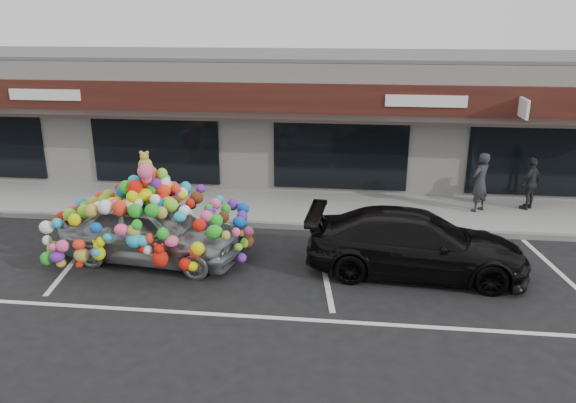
# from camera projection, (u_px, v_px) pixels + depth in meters

# --- Properties ---
(ground) EXTENTS (90.00, 90.00, 0.00)m
(ground) POSITION_uv_depth(u_px,v_px,m) (205.00, 263.00, 13.26)
(ground) COLOR black
(ground) RESTS_ON ground
(shop_building) EXTENTS (24.00, 7.20, 4.31)m
(shop_building) POSITION_uv_depth(u_px,v_px,m) (261.00, 113.00, 20.53)
(shop_building) COLOR white
(shop_building) RESTS_ON ground
(sidewalk) EXTENTS (26.00, 3.00, 0.15)m
(sidewalk) POSITION_uv_depth(u_px,v_px,m) (238.00, 206.00, 17.00)
(sidewalk) COLOR gray
(sidewalk) RESTS_ON ground
(kerb) EXTENTS (26.00, 0.18, 0.16)m
(kerb) POSITION_uv_depth(u_px,v_px,m) (228.00, 223.00, 15.59)
(kerb) COLOR slate
(kerb) RESTS_ON ground
(parking_stripe_left) EXTENTS (0.73, 4.37, 0.01)m
(parking_stripe_left) POSITION_uv_depth(u_px,v_px,m) (80.00, 253.00, 13.80)
(parking_stripe_left) COLOR silver
(parking_stripe_left) RESTS_ON ground
(parking_stripe_mid) EXTENTS (0.73, 4.37, 0.01)m
(parking_stripe_mid) POSITION_uv_depth(u_px,v_px,m) (323.00, 266.00, 13.14)
(parking_stripe_mid) COLOR silver
(parking_stripe_mid) RESTS_ON ground
(parking_stripe_right) EXTENTS (0.73, 4.37, 0.01)m
(parking_stripe_right) POSITION_uv_depth(u_px,v_px,m) (565.00, 277.00, 12.54)
(parking_stripe_right) COLOR silver
(parking_stripe_right) RESTS_ON ground
(lane_line) EXTENTS (14.00, 0.12, 0.01)m
(lane_line) POSITION_uv_depth(u_px,v_px,m) (275.00, 318.00, 10.87)
(lane_line) COLOR silver
(lane_line) RESTS_ON ground
(toy_car) EXTENTS (3.14, 4.83, 2.70)m
(toy_car) POSITION_uv_depth(u_px,v_px,m) (151.00, 224.00, 13.20)
(toy_car) COLOR gray
(toy_car) RESTS_ON ground
(black_sedan) EXTENTS (2.30, 5.01, 1.42)m
(black_sedan) POSITION_uv_depth(u_px,v_px,m) (416.00, 243.00, 12.59)
(black_sedan) COLOR black
(black_sedan) RESTS_ON ground
(pedestrian_a) EXTENTS (0.74, 0.74, 1.73)m
(pedestrian_a) POSITION_uv_depth(u_px,v_px,m) (480.00, 182.00, 16.10)
(pedestrian_a) COLOR black
(pedestrian_a) RESTS_ON sidewalk
(pedestrian_c) EXTENTS (0.92, 0.90, 1.55)m
(pedestrian_c) POSITION_uv_depth(u_px,v_px,m) (530.00, 183.00, 16.31)
(pedestrian_c) COLOR #262328
(pedestrian_c) RESTS_ON sidewalk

